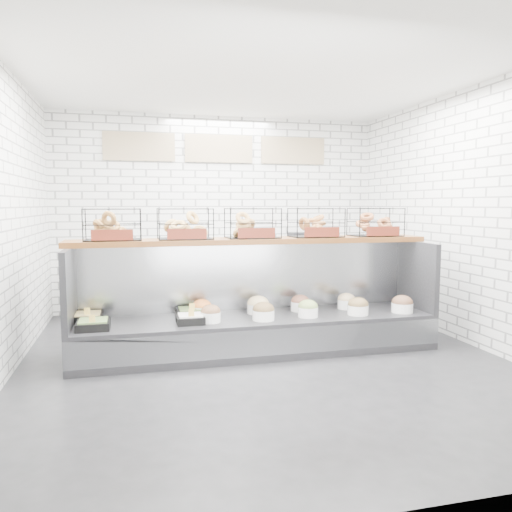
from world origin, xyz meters
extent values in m
plane|color=black|center=(0.00, 0.00, 0.00)|extent=(5.50, 5.50, 0.00)
cube|color=silver|center=(0.00, 2.75, 1.50)|extent=(5.00, 0.02, 3.00)
cube|color=silver|center=(-2.50, 0.00, 1.50)|extent=(0.02, 5.50, 3.00)
cube|color=silver|center=(2.50, 0.00, 1.50)|extent=(0.02, 5.50, 3.00)
cube|color=white|center=(0.00, 0.00, 3.00)|extent=(5.00, 5.50, 0.02)
cube|color=tan|center=(-1.20, 2.72, 2.50)|extent=(1.05, 0.03, 0.42)
cube|color=tan|center=(0.00, 2.72, 2.50)|extent=(1.05, 0.03, 0.42)
cube|color=tan|center=(1.20, 2.72, 2.50)|extent=(1.05, 0.03, 0.42)
cube|color=black|center=(0.00, 0.30, 0.20)|extent=(4.00, 0.90, 0.40)
cube|color=#93969B|center=(0.00, -0.14, 0.22)|extent=(4.00, 0.03, 0.28)
cube|color=#93969B|center=(0.00, 0.71, 0.80)|extent=(4.00, 0.08, 0.80)
cube|color=black|center=(-1.97, 0.30, 0.80)|extent=(0.06, 0.90, 0.80)
cube|color=black|center=(1.97, 0.30, 0.80)|extent=(0.06, 0.90, 0.80)
cube|color=black|center=(-1.73, 0.13, 0.44)|extent=(0.32, 0.32, 0.08)
cube|color=olive|center=(-1.73, 0.13, 0.48)|extent=(0.28, 0.28, 0.04)
cube|color=#ECC152|center=(-1.73, 0.02, 0.53)|extent=(0.06, 0.01, 0.08)
cube|color=black|center=(-1.81, 0.49, 0.44)|extent=(0.30, 0.30, 0.08)
cube|color=#D7BD6E|center=(-1.81, 0.49, 0.48)|extent=(0.25, 0.25, 0.04)
cube|color=#ECC152|center=(-1.81, 0.38, 0.53)|extent=(0.06, 0.01, 0.08)
cube|color=black|center=(-0.76, 0.15, 0.44)|extent=(0.29, 0.29, 0.08)
cube|color=white|center=(-0.76, 0.15, 0.48)|extent=(0.24, 0.24, 0.04)
cube|color=#ECC152|center=(-0.76, 0.05, 0.53)|extent=(0.06, 0.01, 0.08)
cube|color=black|center=(-0.72, 0.46, 0.44)|extent=(0.31, 0.31, 0.08)
cube|color=olive|center=(-0.72, 0.46, 0.48)|extent=(0.26, 0.26, 0.04)
cube|color=#ECC152|center=(-0.72, 0.35, 0.53)|extent=(0.06, 0.01, 0.08)
cylinder|color=white|center=(-0.55, 0.14, 0.46)|extent=(0.21, 0.21, 0.11)
ellipsoid|color=brown|center=(-0.55, 0.14, 0.52)|extent=(0.21, 0.21, 0.15)
cylinder|color=white|center=(-0.60, 0.46, 0.46)|extent=(0.22, 0.22, 0.11)
ellipsoid|color=orange|center=(-0.60, 0.46, 0.52)|extent=(0.21, 0.21, 0.15)
cylinder|color=white|center=(0.02, 0.10, 0.46)|extent=(0.24, 0.24, 0.11)
ellipsoid|color=brown|center=(0.02, 0.10, 0.52)|extent=(0.23, 0.23, 0.16)
cylinder|color=white|center=(0.05, 0.44, 0.46)|extent=(0.25, 0.25, 0.11)
ellipsoid|color=#D5BB83|center=(0.05, 0.44, 0.52)|extent=(0.25, 0.25, 0.17)
cylinder|color=white|center=(0.54, 0.13, 0.46)|extent=(0.22, 0.22, 0.11)
ellipsoid|color=olive|center=(0.54, 0.13, 0.52)|extent=(0.22, 0.22, 0.15)
cylinder|color=white|center=(0.56, 0.45, 0.46)|extent=(0.22, 0.22, 0.11)
ellipsoid|color=brown|center=(0.56, 0.45, 0.52)|extent=(0.22, 0.22, 0.15)
cylinder|color=white|center=(1.13, 0.10, 0.46)|extent=(0.24, 0.24, 0.11)
ellipsoid|color=brown|center=(1.13, 0.10, 0.52)|extent=(0.23, 0.23, 0.16)
cylinder|color=white|center=(1.14, 0.44, 0.46)|extent=(0.21, 0.21, 0.11)
ellipsoid|color=tan|center=(1.14, 0.44, 0.52)|extent=(0.21, 0.21, 0.15)
cylinder|color=white|center=(1.68, 0.09, 0.46)|extent=(0.25, 0.25, 0.11)
ellipsoid|color=brown|center=(1.68, 0.09, 0.52)|extent=(0.24, 0.24, 0.17)
cube|color=#4D2910|center=(0.00, 0.52, 1.23)|extent=(4.10, 0.50, 0.06)
cube|color=black|center=(-1.53, 0.52, 1.43)|extent=(0.60, 0.38, 0.34)
cube|color=#551B0F|center=(-1.53, 0.32, 1.33)|extent=(0.42, 0.02, 0.11)
cube|color=black|center=(-0.77, 0.52, 1.43)|extent=(0.60, 0.38, 0.34)
cube|color=#551B0F|center=(-0.77, 0.32, 1.33)|extent=(0.42, 0.02, 0.11)
cube|color=black|center=(0.00, 0.52, 1.43)|extent=(0.60, 0.38, 0.34)
cube|color=#551B0F|center=(0.00, 0.32, 1.33)|extent=(0.42, 0.02, 0.11)
cube|color=black|center=(0.77, 0.52, 1.43)|extent=(0.60, 0.38, 0.34)
cube|color=#551B0F|center=(0.77, 0.32, 1.33)|extent=(0.42, 0.02, 0.11)
cube|color=black|center=(1.53, 0.52, 1.43)|extent=(0.60, 0.38, 0.34)
cube|color=#551B0F|center=(1.53, 0.32, 1.33)|extent=(0.42, 0.02, 0.11)
cube|color=#93969B|center=(0.00, 2.43, 0.45)|extent=(4.00, 0.60, 0.90)
cube|color=black|center=(-1.37, 2.40, 1.02)|extent=(0.40, 0.30, 0.24)
cube|color=silver|center=(-0.59, 2.47, 0.99)|extent=(0.35, 0.28, 0.18)
cylinder|color=#D95036|center=(0.77, 2.41, 1.01)|extent=(0.09, 0.09, 0.22)
cube|color=black|center=(1.25, 2.48, 1.05)|extent=(0.30, 0.30, 0.30)
camera|label=1|loc=(-1.33, -5.00, 1.64)|focal=35.00mm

